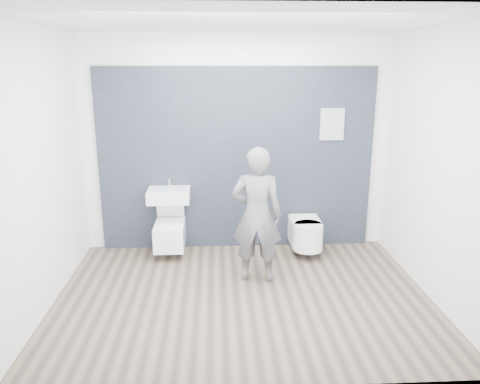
{
  "coord_description": "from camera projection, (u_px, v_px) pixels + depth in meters",
  "views": [
    {
      "loc": [
        -0.27,
        -4.58,
        2.42
      ],
      "look_at": [
        0.0,
        0.6,
        1.0
      ],
      "focal_mm": 35.0,
      "sensor_mm": 36.0,
      "label": 1
    }
  ],
  "objects": [
    {
      "name": "ground",
      "position": [
        243.0,
        295.0,
        5.06
      ],
      "size": [
        4.0,
        4.0,
        0.0
      ],
      "primitive_type": "plane",
      "color": "brown",
      "rests_on": "ground"
    },
    {
      "name": "toilet_rounded",
      "position": [
        306.0,
        233.0,
        6.1
      ],
      "size": [
        0.38,
        0.65,
        0.35
      ],
      "color": "white",
      "rests_on": "ground"
    },
    {
      "name": "info_placard",
      "position": [
        326.0,
        244.0,
        6.5
      ],
      "size": [
        0.31,
        0.03,
        0.41
      ],
      "primitive_type": "cube",
      "color": "silver",
      "rests_on": "ground"
    },
    {
      "name": "room_shell",
      "position": [
        243.0,
        136.0,
        4.6
      ],
      "size": [
        4.0,
        4.0,
        4.0
      ],
      "color": "white",
      "rests_on": "ground"
    },
    {
      "name": "visitor",
      "position": [
        257.0,
        215.0,
        5.25
      ],
      "size": [
        0.62,
        0.46,
        1.56
      ],
      "primitive_type": "imported",
      "rotation": [
        0.0,
        0.0,
        2.99
      ],
      "color": "#5E5E62",
      "rests_on": "ground"
    },
    {
      "name": "toilet_square",
      "position": [
        170.0,
        233.0,
        6.07
      ],
      "size": [
        0.38,
        0.55,
        0.73
      ],
      "color": "white",
      "rests_on": "ground"
    },
    {
      "name": "washbasin",
      "position": [
        169.0,
        195.0,
        6.0
      ],
      "size": [
        0.54,
        0.4,
        0.4
      ],
      "color": "white",
      "rests_on": "ground"
    },
    {
      "name": "tile_wall",
      "position": [
        237.0,
        245.0,
        6.48
      ],
      "size": [
        3.6,
        0.06,
        2.4
      ],
      "primitive_type": "cube",
      "color": "black",
      "rests_on": "ground"
    }
  ]
}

